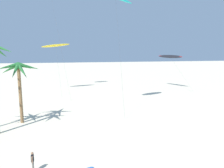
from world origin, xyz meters
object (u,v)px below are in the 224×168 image
at_px(palm_tree_4, 19,73).
at_px(flying_kite_3, 170,56).
at_px(flying_kite_4, 56,45).
at_px(person_near_left, 33,161).

relative_size(palm_tree_4, flying_kite_3, 0.97).
relative_size(flying_kite_3, flying_kite_4, 0.75).
relative_size(flying_kite_3, person_near_left, 4.89).
xyz_separation_m(flying_kite_3, flying_kite_4, (-26.14, 1.76, 2.51)).
height_order(palm_tree_4, flying_kite_3, flying_kite_3).
relative_size(palm_tree_4, flying_kite_4, 0.73).
height_order(flying_kite_3, person_near_left, flying_kite_3).
height_order(flying_kite_3, flying_kite_4, flying_kite_4).
distance_m(flying_kite_3, flying_kite_4, 26.32).
distance_m(palm_tree_4, flying_kite_3, 35.15).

